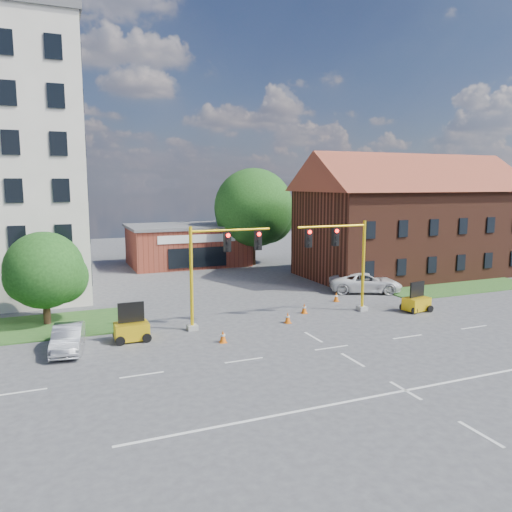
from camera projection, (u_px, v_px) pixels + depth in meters
name	position (u px, v px, depth m)	size (l,w,h in m)	color
ground	(332.00, 348.00, 26.54)	(120.00, 120.00, 0.00)	#3F4042
grass_verge_ne	(463.00, 288.00, 41.55)	(14.00, 4.00, 0.08)	#23501E
lane_markings	(364.00, 367.00, 23.79)	(60.00, 36.00, 0.01)	silver
brick_shop	(187.00, 244.00, 53.66)	(12.40, 8.40, 4.30)	maroon
townhouse_row	(410.00, 213.00, 47.11)	(21.00, 11.00, 11.50)	#472115
tree_large	(257.00, 210.00, 53.08)	(8.78, 8.36, 10.29)	#3A2115
tree_nw_front	(49.00, 272.00, 30.55)	(4.96, 4.72, 5.79)	#3A2115
signal_mast_west	(218.00, 264.00, 29.82)	(5.30, 0.60, 6.20)	gray
signal_mast_east	(343.00, 256.00, 33.10)	(5.30, 0.60, 6.20)	gray
trailer_west	(132.00, 329.00, 27.62)	(1.83, 1.22, 2.09)	yellow
trailer_east	(416.00, 302.00, 34.05)	(1.90, 1.44, 1.95)	yellow
cone_a	(223.00, 337.00, 27.35)	(0.40, 0.40, 0.70)	#E25E0B
cone_b	(288.00, 318.00, 31.18)	(0.40, 0.40, 0.70)	#E25E0B
cone_c	(304.00, 308.00, 33.51)	(0.40, 0.40, 0.70)	#E25E0B
cone_d	(336.00, 297.00, 36.89)	(0.40, 0.40, 0.70)	#E25E0B
pickup_white	(365.00, 282.00, 40.03)	(2.64, 5.73, 1.59)	white
sedan_silver_front	(68.00, 338.00, 25.94)	(1.44, 4.12, 1.36)	#9B9EA2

